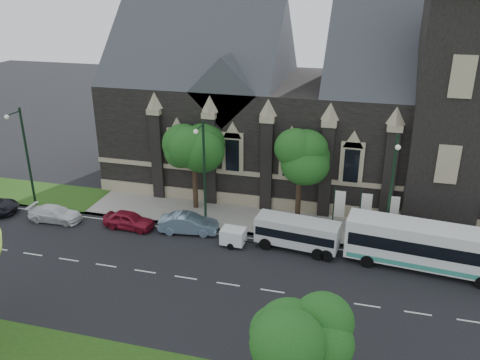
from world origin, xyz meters
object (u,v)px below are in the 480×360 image
(banner_flag_right, at_px, (391,212))
(tree_walk_left, at_px, (197,146))
(sedan, at_px, (189,224))
(banner_flag_left, at_px, (337,206))
(shuttle_bus, at_px, (298,232))
(banner_flag_center, at_px, (364,209))
(street_lamp_mid, at_px, (203,170))
(tree_park_east, at_px, (304,334))
(box_trailer, at_px, (233,236))
(tree_walk_right, at_px, (303,154))
(car_far_white, at_px, (55,214))
(street_lamp_far, at_px, (25,153))
(street_lamp_near, at_px, (391,188))
(car_far_red, at_px, (129,220))
(tour_coach, at_px, (431,247))

(banner_flag_right, bearing_deg, tree_walk_left, 173.96)
(sedan, bearing_deg, banner_flag_left, -83.98)
(tree_walk_left, height_order, banner_flag_right, tree_walk_left)
(banner_flag_right, distance_m, shuttle_bus, 7.38)
(tree_walk_left, distance_m, banner_flag_center, 14.58)
(street_lamp_mid, xyz_separation_m, banner_flag_right, (14.29, 1.91, -2.73))
(tree_park_east, bearing_deg, sedan, 125.91)
(tree_walk_left, height_order, box_trailer, tree_walk_left)
(tree_park_east, bearing_deg, tree_walk_right, 98.42)
(tree_park_east, xyz_separation_m, shuttle_bus, (-2.48, 15.15, -3.23))
(tree_walk_right, height_order, box_trailer, tree_walk_right)
(car_far_white, bearing_deg, tree_walk_right, -76.98)
(shuttle_bus, distance_m, box_trailer, 4.86)
(box_trailer, xyz_separation_m, sedan, (-3.99, 1.09, -0.01))
(street_lamp_far, bearing_deg, street_lamp_mid, 0.00)
(box_trailer, bearing_deg, tree_park_east, -60.24)
(tree_walk_left, xyz_separation_m, street_lamp_near, (15.80, -3.61, -0.62))
(shuttle_bus, height_order, sedan, shuttle_bus)
(banner_flag_right, bearing_deg, sedan, -169.66)
(street_lamp_mid, height_order, shuttle_bus, street_lamp_mid)
(box_trailer, distance_m, car_far_red, 8.95)
(street_lamp_near, relative_size, banner_flag_center, 2.25)
(banner_flag_right, xyz_separation_m, sedan, (-15.35, -2.80, -1.61))
(tour_coach, bearing_deg, tree_park_east, -108.67)
(box_trailer, bearing_deg, car_far_white, -177.40)
(banner_flag_center, bearing_deg, street_lamp_far, -176.14)
(tree_walk_left, height_order, car_far_white, tree_walk_left)
(tree_park_east, relative_size, shuttle_bus, 0.99)
(street_lamp_mid, distance_m, tour_coach, 17.34)
(box_trailer, bearing_deg, banner_flag_right, 22.03)
(street_lamp_mid, distance_m, street_lamp_far, 16.00)
(street_lamp_near, distance_m, banner_flag_right, 3.34)
(tree_walk_left, bearing_deg, street_lamp_near, -12.87)
(banner_flag_left, distance_m, banner_flag_right, 4.00)
(box_trailer, height_order, car_far_red, car_far_red)
(street_lamp_far, distance_m, car_far_red, 11.02)
(banner_flag_center, height_order, shuttle_bus, banner_flag_center)
(banner_flag_right, bearing_deg, street_lamp_near, -98.56)
(banner_flag_left, xyz_separation_m, sedan, (-11.35, -2.80, -1.61))
(sedan, distance_m, car_far_red, 4.96)
(street_lamp_near, distance_m, shuttle_bus, 7.43)
(street_lamp_near, distance_m, street_lamp_far, 30.00)
(tree_walk_left, xyz_separation_m, street_lamp_far, (-14.20, -3.61, -0.62))
(tree_park_east, xyz_separation_m, banner_flag_left, (0.11, 18.32, -2.24))
(tree_park_east, bearing_deg, banner_flag_right, 77.35)
(shuttle_bus, bearing_deg, car_far_white, -171.67)
(tree_park_east, distance_m, street_lamp_near, 16.86)
(tree_walk_right, height_order, banner_flag_left, tree_walk_right)
(street_lamp_near, bearing_deg, tour_coach, -31.36)
(shuttle_bus, distance_m, sedan, 8.79)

